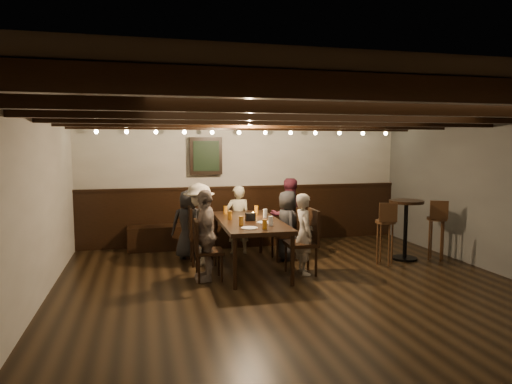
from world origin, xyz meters
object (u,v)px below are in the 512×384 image
object	(u,v)px
high_top_table	(406,221)
person_right_near	(287,225)
dining_table	(250,224)
bar_stool_right	(436,238)
chair_left_far	(208,262)
chair_left_near	(202,247)
person_right_far	(304,234)
person_bench_right	(288,216)
person_left_far	(205,235)
chair_right_far	(302,254)
bar_stool_left	(385,241)
person_bench_left	(188,224)
chair_right_near	(285,243)
person_bench_centre	(238,220)
person_left_near	(199,224)

from	to	relation	value
high_top_table	person_right_near	bearing A→B (deg)	165.80
dining_table	bar_stool_right	distance (m)	3.25
chair_left_far	chair_left_near	bearing A→B (deg)	-179.91
person_right_near	person_right_far	distance (m)	0.90
person_bench_right	person_left_far	world-z (taller)	person_bench_right
chair_left_far	bar_stool_right	distance (m)	3.96
person_right_near	chair_left_far	bearing A→B (deg)	121.50
chair_right_far	person_left_far	bearing A→B (deg)	90.00
person_right_far	bar_stool_left	bearing A→B (deg)	-80.96
chair_left_far	chair_right_far	distance (m)	1.44
chair_left_near	chair_left_far	distance (m)	0.90
person_bench_left	bar_stool_right	world-z (taller)	person_bench_left
chair_left_far	person_bench_left	size ratio (longest dim) A/B	0.74
chair_left_far	person_left_far	bearing A→B (deg)	-90.00
chair_left_near	chair_right_near	xyz separation A→B (m)	(1.44, -0.04, -0.01)
person_bench_centre	person_right_far	xyz separation A→B (m)	(0.71, -1.52, -0.00)
chair_right_near	high_top_table	bearing A→B (deg)	-102.56
chair_right_near	bar_stool_left	size ratio (longest dim) A/B	0.87
person_right_near	bar_stool_left	world-z (taller)	person_right_near
chair_right_near	person_right_near	bearing A→B (deg)	-90.00
dining_table	person_right_near	size ratio (longest dim) A/B	1.78
chair_left_near	chair_right_near	bearing A→B (deg)	90.00
chair_left_far	person_bench_right	size ratio (longest dim) A/B	0.65
person_bench_right	high_top_table	xyz separation A→B (m)	(1.80, -0.94, -0.01)
person_bench_centre	bar_stool_left	size ratio (longest dim) A/B	1.19
person_bench_right	bar_stool_left	distance (m)	1.76
chair_left_near	person_bench_left	world-z (taller)	person_bench_left
chair_left_far	person_right_far	world-z (taller)	person_right_far
chair_right_near	person_right_near	xyz separation A→B (m)	(0.03, -0.00, 0.32)
person_bench_centre	person_right_near	size ratio (longest dim) A/B	1.04
chair_left_far	high_top_table	bearing A→B (deg)	97.50
chair_left_far	bar_stool_left	xyz separation A→B (m)	(2.95, 0.16, 0.12)
chair_left_far	person_left_near	distance (m)	0.99
person_bench_left	person_right_far	bearing A→B (deg)	140.71
person_right_near	person_right_far	bearing A→B (deg)	180.00
person_right_near	bar_stool_right	world-z (taller)	person_right_near
person_bench_right	bar_stool_right	size ratio (longest dim) A/B	1.31
chair_right_near	chair_right_far	size ratio (longest dim) A/B	0.92
dining_table	person_bench_centre	world-z (taller)	person_bench_centre
person_bench_left	person_right_far	distance (m)	2.13
chair_left_near	person_bench_left	bearing A→B (deg)	-158.21
person_bench_right	person_right_far	xyz separation A→B (m)	(-0.18, -1.35, -0.07)
chair_left_near	high_top_table	bearing A→B (deg)	82.61
bar_stool_right	person_left_near	bearing A→B (deg)	-164.23
bar_stool_left	chair_right_far	bearing A→B (deg)	-156.85
person_bench_centre	bar_stool_left	distance (m)	2.57
person_bench_centre	bar_stool_right	xyz separation A→B (m)	(3.19, -1.27, -0.23)
chair_right_far	person_bench_left	xyz separation A→B (m)	(-1.59, 1.39, 0.30)
chair_left_near	person_left_near	distance (m)	0.38
chair_left_far	person_right_near	size ratio (longest dim) A/B	0.75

